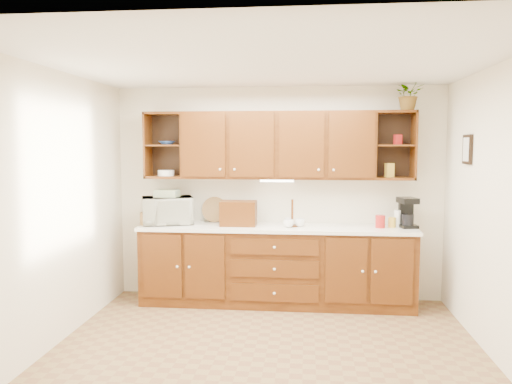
% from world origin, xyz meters
% --- Properties ---
extents(floor, '(4.00, 4.00, 0.00)m').
position_xyz_m(floor, '(0.00, 0.00, 0.00)').
color(floor, olive).
rests_on(floor, ground).
extents(ceiling, '(4.00, 4.00, 0.00)m').
position_xyz_m(ceiling, '(0.00, 0.00, 2.60)').
color(ceiling, white).
rests_on(ceiling, back_wall).
extents(back_wall, '(4.00, 0.00, 4.00)m').
position_xyz_m(back_wall, '(0.00, 1.75, 1.30)').
color(back_wall, '#ECE3C7').
rests_on(back_wall, floor).
extents(left_wall, '(0.00, 3.50, 3.50)m').
position_xyz_m(left_wall, '(-2.00, 0.00, 1.30)').
color(left_wall, '#ECE3C7').
rests_on(left_wall, floor).
extents(right_wall, '(0.00, 3.50, 3.50)m').
position_xyz_m(right_wall, '(2.00, 0.00, 1.30)').
color(right_wall, '#ECE3C7').
rests_on(right_wall, floor).
extents(base_cabinets, '(3.20, 0.60, 0.90)m').
position_xyz_m(base_cabinets, '(0.00, 1.45, 0.45)').
color(base_cabinets, '#361706').
rests_on(base_cabinets, floor).
extents(countertop, '(3.24, 0.64, 0.04)m').
position_xyz_m(countertop, '(0.00, 1.44, 0.92)').
color(countertop, white).
rests_on(countertop, base_cabinets).
extents(upper_cabinets, '(3.20, 0.33, 0.80)m').
position_xyz_m(upper_cabinets, '(0.01, 1.59, 1.89)').
color(upper_cabinets, '#361706').
rests_on(upper_cabinets, back_wall).
extents(undercabinet_light, '(0.40, 0.05, 0.02)m').
position_xyz_m(undercabinet_light, '(0.00, 1.53, 1.47)').
color(undercabinet_light, white).
rests_on(undercabinet_light, upper_cabinets).
extents(framed_picture, '(0.03, 0.24, 0.30)m').
position_xyz_m(framed_picture, '(1.98, 0.90, 1.85)').
color(framed_picture, black).
rests_on(framed_picture, right_wall).
extents(wicker_basket, '(0.35, 0.35, 0.14)m').
position_xyz_m(wicker_basket, '(-1.52, 1.44, 1.01)').
color(wicker_basket, olive).
rests_on(wicker_basket, countertop).
extents(microwave, '(0.70, 0.58, 0.33)m').
position_xyz_m(microwave, '(-1.33, 1.48, 1.10)').
color(microwave, beige).
rests_on(microwave, countertop).
extents(towel_stack, '(0.29, 0.23, 0.08)m').
position_xyz_m(towel_stack, '(-1.33, 1.48, 1.31)').
color(towel_stack, '#DAC866').
rests_on(towel_stack, microwave).
extents(wine_bottle, '(0.08, 0.08, 0.29)m').
position_xyz_m(wine_bottle, '(-1.09, 1.61, 1.09)').
color(wine_bottle, black).
rests_on(wine_bottle, countertop).
extents(woven_tray, '(0.33, 0.14, 0.31)m').
position_xyz_m(woven_tray, '(-0.78, 1.69, 0.95)').
color(woven_tray, olive).
rests_on(woven_tray, countertop).
extents(bread_box, '(0.42, 0.26, 0.29)m').
position_xyz_m(bread_box, '(-0.45, 1.43, 1.09)').
color(bread_box, '#361706').
rests_on(bread_box, countertop).
extents(mug_tree, '(0.25, 0.27, 0.32)m').
position_xyz_m(mug_tree, '(0.19, 1.43, 0.99)').
color(mug_tree, '#361706').
rests_on(mug_tree, countertop).
extents(canister_red, '(0.13, 0.13, 0.15)m').
position_xyz_m(canister_red, '(1.21, 1.44, 1.01)').
color(canister_red, '#A61A18').
rests_on(canister_red, countertop).
extents(canister_white, '(0.10, 0.10, 0.20)m').
position_xyz_m(canister_white, '(1.41, 1.53, 1.04)').
color(canister_white, white).
rests_on(canister_white, countertop).
extents(canister_yellow, '(0.09, 0.09, 0.12)m').
position_xyz_m(canister_yellow, '(1.35, 1.49, 1.00)').
color(canister_yellow, gold).
rests_on(canister_yellow, countertop).
extents(coffee_maker, '(0.24, 0.28, 0.35)m').
position_xyz_m(coffee_maker, '(1.52, 1.52, 1.11)').
color(coffee_maker, black).
rests_on(coffee_maker, countertop).
extents(bowl_stack, '(0.23, 0.23, 0.04)m').
position_xyz_m(bowl_stack, '(-1.34, 1.56, 1.92)').
color(bowl_stack, '#284B93').
rests_on(bowl_stack, upper_cabinets).
extents(plate_stack, '(0.26, 0.26, 0.07)m').
position_xyz_m(plate_stack, '(-1.36, 1.56, 1.56)').
color(plate_stack, white).
rests_on(plate_stack, upper_cabinets).
extents(pantry_box_yellow, '(0.11, 0.10, 0.16)m').
position_xyz_m(pantry_box_yellow, '(1.32, 1.57, 1.60)').
color(pantry_box_yellow, gold).
rests_on(pantry_box_yellow, upper_cabinets).
extents(pantry_box_red, '(0.10, 0.09, 0.12)m').
position_xyz_m(pantry_box_red, '(1.40, 1.58, 1.96)').
color(pantry_box_red, '#A61A18').
rests_on(pantry_box_red, upper_cabinets).
extents(potted_plant, '(0.39, 0.36, 0.36)m').
position_xyz_m(potted_plant, '(1.51, 1.54, 2.47)').
color(potted_plant, '#999999').
rests_on(potted_plant, upper_cabinets).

